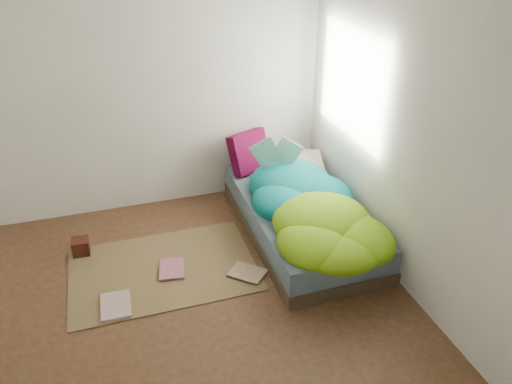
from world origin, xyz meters
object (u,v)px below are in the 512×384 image
at_px(floor_book_a, 100,308).
at_px(pillow_magenta, 249,152).
at_px(floor_book_b, 160,270).
at_px(bed, 300,218).
at_px(wooden_box, 81,246).
at_px(open_book, 277,144).

bearing_deg(floor_book_a, pillow_magenta, 41.08).
relative_size(pillow_magenta, floor_book_b, 1.48).
height_order(bed, floor_book_b, bed).
relative_size(pillow_magenta, wooden_box, 2.86).
distance_m(bed, open_book, 0.76).
height_order(open_book, wooden_box, open_book).
distance_m(bed, floor_book_b, 1.42).
bearing_deg(floor_book_a, wooden_box, 100.53).
height_order(pillow_magenta, floor_book_b, pillow_magenta).
distance_m(wooden_box, floor_book_b, 0.81).
height_order(open_book, floor_book_a, open_book).
distance_m(open_book, wooden_box, 2.06).
relative_size(open_book, floor_book_b, 1.43).
bearing_deg(floor_book_b, bed, 17.91).
xyz_separation_m(pillow_magenta, open_book, (0.15, -0.43, 0.25)).
bearing_deg(open_book, floor_book_b, -138.09).
distance_m(bed, pillow_magenta, 0.94).
bearing_deg(floor_book_b, wooden_box, 152.37).
xyz_separation_m(bed, open_book, (-0.12, 0.39, 0.64)).
bearing_deg(open_book, wooden_box, -159.81).
relative_size(wooden_box, floor_book_a, 0.46).
distance_m(pillow_magenta, wooden_box, 1.91).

